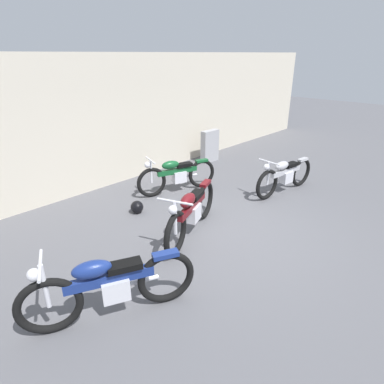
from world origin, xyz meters
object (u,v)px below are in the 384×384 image
at_px(stone_marker, 210,146).
at_px(helmet, 137,207).
at_px(motorcycle_silver, 285,175).
at_px(motorcycle_green, 177,175).
at_px(motorcycle_blue, 109,286).
at_px(motorcycle_maroon, 191,211).

bearing_deg(stone_marker, helmet, -162.24).
relative_size(stone_marker, motorcycle_silver, 0.48).
distance_m(stone_marker, motorcycle_green, 2.57).
height_order(stone_marker, motorcycle_blue, motorcycle_blue).
relative_size(helmet, motorcycle_silver, 0.13).
height_order(stone_marker, motorcycle_green, stone_marker).
distance_m(motorcycle_blue, motorcycle_green, 4.09).
xyz_separation_m(helmet, motorcycle_maroon, (0.16, -1.43, 0.34)).
bearing_deg(motorcycle_maroon, motorcycle_silver, 153.70).
xyz_separation_m(stone_marker, helmet, (-3.74, -1.20, -0.35)).
bearing_deg(stone_marker, motorcycle_silver, -102.16).
bearing_deg(stone_marker, motorcycle_green, -157.32).
height_order(helmet, motorcycle_silver, motorcycle_silver).
distance_m(motorcycle_maroon, motorcycle_blue, 2.27).
distance_m(stone_marker, helmet, 3.95).
xyz_separation_m(helmet, motorcycle_green, (1.37, 0.21, 0.31)).
relative_size(stone_marker, motorcycle_blue, 0.48).
bearing_deg(motorcycle_blue, motorcycle_silver, -150.44).
xyz_separation_m(motorcycle_maroon, motorcycle_silver, (2.96, -0.25, -0.03)).
height_order(stone_marker, helmet, stone_marker).
xyz_separation_m(stone_marker, motorcycle_blue, (-5.75, -3.29, -0.01)).
relative_size(helmet, motorcycle_green, 0.14).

